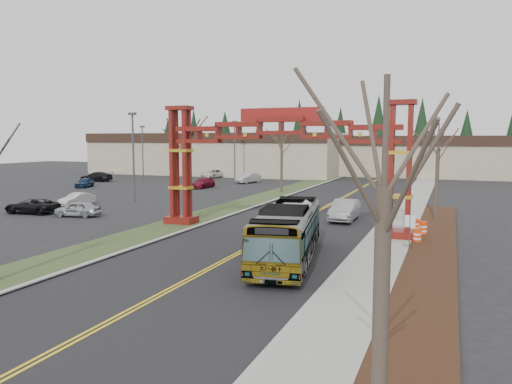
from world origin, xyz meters
The scene contains 34 objects.
ground centered at (0.00, 0.00, 0.00)m, with size 200.00×200.00×0.00m, color black.
road centered at (0.00, 25.00, 0.01)m, with size 12.00×110.00×0.02m, color black.
lane_line_left centered at (-0.12, 25.00, 0.03)m, with size 0.12×100.00×0.01m, color yellow.
lane_line_right centered at (0.12, 25.00, 0.03)m, with size 0.12×100.00×0.01m, color yellow.
curb_right centered at (6.15, 25.00, 0.07)m, with size 0.30×110.00×0.15m, color #A3A29D.
sidewalk_right centered at (7.60, 25.00, 0.08)m, with size 2.60×110.00×0.14m, color gray.
landscape_strip centered at (10.20, 10.00, 0.06)m, with size 2.60×50.00×0.12m, color black.
grass_median centered at (-8.00, 25.00, 0.04)m, with size 4.00×110.00×0.08m, color #2E4020.
curb_left centered at (-6.15, 25.00, 0.07)m, with size 0.30×110.00×0.15m, color #A3A29D.
gateway_arch centered at (0.00, 18.00, 5.98)m, with size 18.20×1.60×8.90m.
retail_building_west centered at (-30.00, 71.96, 3.76)m, with size 46.00×22.30×7.50m.
retail_building_east centered at (10.00, 79.95, 3.51)m, with size 38.00×20.30×7.00m.
conifer_treeline centered at (0.25, 92.00, 6.49)m, with size 116.10×5.60×13.00m.
transit_bus centered at (3.13, 9.83, 1.52)m, with size 2.56×10.92×3.04m, color #A2A6AA.
silver_sedan centered at (3.28, 24.16, 0.82)m, with size 1.74×5.00×1.65m, color #A5A8AD.
parked_car_near_a centered at (-17.90, 18.00, 0.65)m, with size 1.53×3.81×1.30m, color #A9ABB1.
parked_car_near_b centered at (-22.79, 23.48, 0.62)m, with size 1.30×3.74×1.23m, color silver.
parked_car_near_c centered at (-22.90, 18.00, 0.66)m, with size 2.18×4.73×1.32m, color black.
parked_car_mid_a centered at (-19.61, 43.64, 0.66)m, with size 1.85×4.55×1.32m, color maroon.
parked_car_mid_b centered at (-34.76, 38.66, 0.64)m, with size 1.52×3.77×1.28m, color navy.
parked_car_far_a centered at (-16.85, 52.85, 0.74)m, with size 1.58×4.52×1.49m, color #B8B8C0.
parked_car_far_b centered at (-26.07, 59.97, 0.70)m, with size 2.31×5.02×1.39m, color white.
parked_car_far_c centered at (-39.57, 46.88, 0.73)m, with size 2.05×5.03×1.46m, color black.
bare_tree_median_mid centered at (-8.00, 18.96, 6.22)m, with size 3.45×3.45×8.54m.
bare_tree_median_far centered at (-8.00, 41.91, 5.73)m, with size 3.27×3.27×7.93m.
bare_tree_right_near centered at (10.00, -6.14, 5.56)m, with size 2.93×2.93×7.54m.
bare_tree_right_far centered at (10.00, 26.95, 5.61)m, with size 3.09×3.09×7.69m.
light_pole_near centered at (-19.17, 27.82, 5.28)m, with size 0.79×0.40×9.12m.
light_pole_mid centered at (-32.09, 48.42, 4.86)m, with size 0.73×0.36×8.41m.
light_pole_far centered at (-20.42, 56.02, 5.35)m, with size 0.80×0.40×9.25m.
street_sign centered at (9.08, 12.84, 1.70)m, with size 0.54×0.06×2.37m.
barrel_south centered at (9.22, 17.13, 0.45)m, with size 0.49×0.49×0.91m.
barrel_mid centered at (9.42, 19.82, 0.49)m, with size 0.53×0.53×0.97m.
barrel_north centered at (8.86, 20.94, 0.47)m, with size 0.50×0.50×0.93m.
Camera 1 is at (11.07, -14.88, 6.46)m, focal length 35.00 mm.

